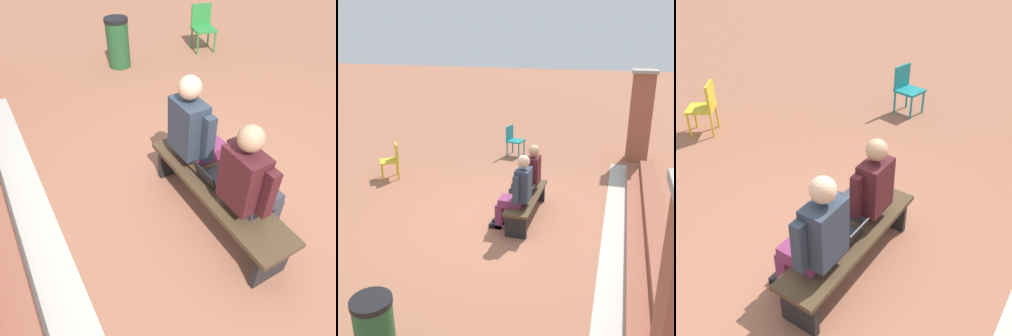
# 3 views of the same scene
# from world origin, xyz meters

# --- Properties ---
(ground_plane) EXTENTS (60.00, 60.00, 0.00)m
(ground_plane) POSITION_xyz_m (0.00, 0.00, 0.00)
(ground_plane) COLOR #9E6047
(bench) EXTENTS (1.80, 0.44, 0.45)m
(bench) POSITION_xyz_m (-0.12, 0.20, 0.35)
(bench) COLOR #4C3823
(bench) RESTS_ON ground
(person_student) EXTENTS (0.54, 0.68, 1.34)m
(person_student) POSITION_xyz_m (-0.46, 0.14, 0.72)
(person_student) COLOR #383842
(person_student) RESTS_ON ground
(person_adult) EXTENTS (0.57, 0.71, 1.38)m
(person_adult) POSITION_xyz_m (0.35, 0.14, 0.73)
(person_adult) COLOR #7F2D5B
(person_adult) RESTS_ON ground
(laptop) EXTENTS (0.32, 0.29, 0.21)m
(laptop) POSITION_xyz_m (-0.05, 0.22, 0.50)
(laptop) COLOR black
(laptop) RESTS_ON bench
(plastic_chair_far_left) EXTENTS (0.59, 0.59, 0.84)m
(plastic_chair_far_left) POSITION_xyz_m (-1.32, -3.38, 0.48)
(plastic_chair_far_left) COLOR gold
(plastic_chair_far_left) RESTS_ON ground
(plastic_chair_far_right) EXTENTS (0.49, 0.49, 0.84)m
(plastic_chair_far_right) POSITION_xyz_m (-3.86, -1.09, 0.48)
(plastic_chair_far_right) COLOR teal
(plastic_chair_far_right) RESTS_ON ground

